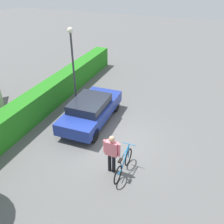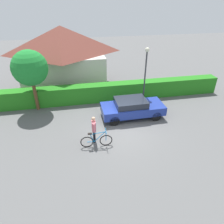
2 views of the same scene
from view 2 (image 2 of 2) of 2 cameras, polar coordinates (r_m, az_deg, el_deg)
ground_plane at (r=12.19m, az=2.65°, el=-5.25°), size 60.00×60.00×0.00m
hedge_row at (r=15.43m, az=-0.87°, el=5.69°), size 17.41×0.90×1.30m
house_distant at (r=18.51m, az=-13.60°, el=15.22°), size 7.07×5.14×4.89m
parked_car_near at (r=13.22m, az=5.67°, el=1.26°), size 4.05×1.75×1.28m
bicycle at (r=10.83m, az=-4.36°, el=-8.01°), size 1.70×0.50×0.99m
person_rider at (r=10.85m, az=-5.13°, el=-4.42°), size 0.22×0.65×1.59m
street_lamp at (r=14.14m, az=9.42°, el=11.76°), size 0.28×0.28×4.12m
tree_kerbside at (r=14.17m, az=-22.10°, el=11.33°), size 2.28×2.28×4.14m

